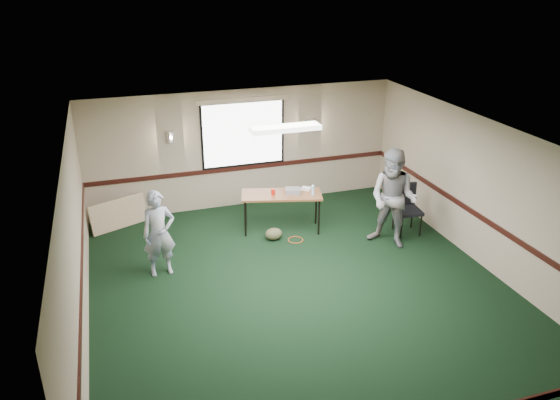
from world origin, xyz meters
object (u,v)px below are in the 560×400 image
object	(u,v)px
projector	(293,191)
person_left	(159,234)
person_right	(393,199)
folding_table	(282,196)
conference_chair	(406,204)

from	to	relation	value
projector	person_left	world-z (taller)	person_left
projector	person_right	world-z (taller)	person_right
folding_table	person_right	bearing A→B (deg)	-19.63
person_right	projector	bearing A→B (deg)	-168.80
projector	conference_chair	xyz separation A→B (m)	(2.22, -0.80, -0.27)
conference_chair	person_left	size ratio (longest dim) A/B	0.64
conference_chair	person_right	bearing A→B (deg)	-136.16
conference_chair	person_left	xyz separation A→B (m)	(-5.06, -0.17, 0.20)
conference_chair	person_left	distance (m)	5.07
folding_table	conference_chair	bearing A→B (deg)	-3.63
projector	person_right	size ratio (longest dim) A/B	0.15
folding_table	conference_chair	world-z (taller)	conference_chair
projector	person_left	xyz separation A→B (m)	(-2.84, -0.97, -0.07)
projector	person_left	bearing A→B (deg)	-145.98
projector	folding_table	bearing A→B (deg)	-174.36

